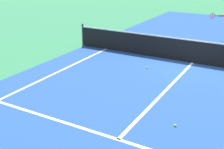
# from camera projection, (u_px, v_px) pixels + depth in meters

# --- Properties ---
(ground_plane) EXTENTS (60.00, 60.00, 0.00)m
(ground_plane) POSITION_uv_depth(u_px,v_px,m) (193.00, 63.00, 12.08)
(ground_plane) COLOR #337F51
(court_surface_inbounds) EXTENTS (10.62, 24.40, 0.00)m
(court_surface_inbounds) POSITION_uv_depth(u_px,v_px,m) (193.00, 63.00, 12.08)
(court_surface_inbounds) COLOR #234C93
(court_surface_inbounds) RESTS_ON ground_plane
(line_sideline_left) EXTENTS (0.10, 11.89, 0.01)m
(line_sideline_left) POSITION_uv_depth(u_px,v_px,m) (9.00, 95.00, 9.15)
(line_sideline_left) COLOR white
(line_sideline_left) RESTS_ON ground_plane
(line_service_near) EXTENTS (8.22, 0.10, 0.01)m
(line_service_near) POSITION_uv_depth(u_px,v_px,m) (118.00, 139.00, 6.89)
(line_service_near) COLOR white
(line_service_near) RESTS_ON ground_plane
(line_center_service) EXTENTS (0.10, 6.40, 0.01)m
(line_center_service) POSITION_uv_depth(u_px,v_px,m) (166.00, 91.00, 9.48)
(line_center_service) COLOR white
(line_center_service) RESTS_ON ground_plane
(net) EXTENTS (10.95, 0.09, 1.07)m
(net) POSITION_uv_depth(u_px,v_px,m) (194.00, 51.00, 11.90)
(net) COLOR #33383D
(net) RESTS_ON ground_plane
(tennis_ball_near_net) EXTENTS (0.07, 0.07, 0.07)m
(tennis_ball_near_net) POSITION_uv_depth(u_px,v_px,m) (147.00, 68.00, 11.44)
(tennis_ball_near_net) COLOR #CCE033
(tennis_ball_near_net) RESTS_ON ground_plane
(tennis_ball_mid_court) EXTENTS (0.07, 0.07, 0.07)m
(tennis_ball_mid_court) POSITION_uv_depth(u_px,v_px,m) (175.00, 125.00, 7.42)
(tennis_ball_mid_court) COLOR #CCE033
(tennis_ball_mid_court) RESTS_ON ground_plane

